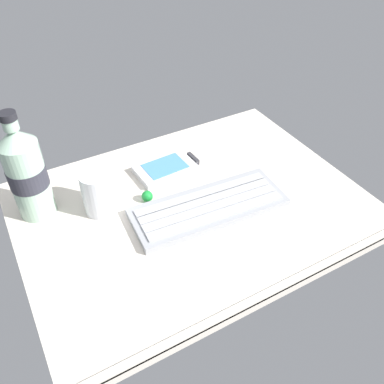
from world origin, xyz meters
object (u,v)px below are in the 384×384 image
at_px(keyboard, 209,207).
at_px(trackball_mouse, 147,196).
at_px(handheld_device, 168,168).
at_px(water_bottle, 27,173).
at_px(juice_cup, 100,193).

distance_m(keyboard, trackball_mouse, 0.12).
bearing_deg(handheld_device, keyboard, -85.01).
height_order(water_bottle, trackball_mouse, water_bottle).
height_order(handheld_device, trackball_mouse, trackball_mouse).
xyz_separation_m(handheld_device, juice_cup, (-0.16, -0.04, 0.03)).
distance_m(keyboard, juice_cup, 0.20).
bearing_deg(keyboard, juice_cup, 149.95).
relative_size(keyboard, trackball_mouse, 13.50).
height_order(keyboard, trackball_mouse, trackball_mouse).
xyz_separation_m(keyboard, trackball_mouse, (-0.09, 0.08, 0.00)).
bearing_deg(keyboard, handheld_device, 94.99).
bearing_deg(trackball_mouse, juice_cup, 166.43).
height_order(keyboard, handheld_device, keyboard).
distance_m(keyboard, handheld_device, 0.15).
bearing_deg(water_bottle, juice_cup, -26.42).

